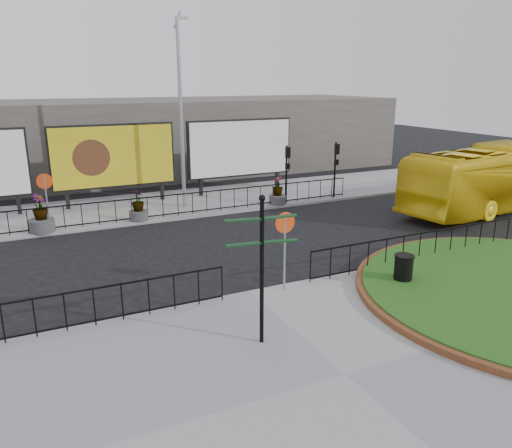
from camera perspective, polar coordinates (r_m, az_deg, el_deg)
ground at (r=15.44m, az=-0.80°, el=-8.03°), size 90.00×90.00×0.00m
pavement_near at (r=11.62m, az=10.13°, el=-16.80°), size 30.00×10.00×0.12m
pavement_far at (r=26.24m, az=-11.93°, el=2.00°), size 44.00×6.00×0.12m
railing_near_left at (r=13.71m, az=-23.98°, el=-9.74°), size 10.00×0.10×1.10m
railing_near_right at (r=18.50m, az=18.20°, el=-2.49°), size 9.00×0.10×1.10m
railing_far at (r=23.82m, az=-8.09°, el=2.27°), size 18.00×0.10×1.10m
speed_sign_far at (r=22.64m, az=-22.93°, el=3.65°), size 0.64×0.07×2.47m
speed_sign_near at (r=14.86m, az=3.31°, el=-1.15°), size 0.64×0.07×2.47m
billboard_mid at (r=26.39m, az=-15.96°, el=7.44°), size 6.20×0.31×4.10m
billboard_right at (r=28.42m, az=-1.81°, el=8.64°), size 6.20×0.31×4.10m
lamp_post at (r=24.96m, az=-8.57°, el=12.55°), size 0.74×0.18×9.23m
signal_pole_a at (r=25.72m, az=3.56°, el=6.68°), size 0.22×0.26×3.00m
signal_pole_b at (r=27.29m, az=9.12°, el=7.07°), size 0.22×0.26×3.00m
building_backdrop at (r=35.49m, az=-16.19°, el=9.37°), size 40.00×10.00×5.00m
fingerpost_sign at (r=11.70m, az=0.67°, el=-3.68°), size 1.74×0.53×3.72m
litter_bin at (r=16.23m, az=16.48°, el=-5.09°), size 0.61×0.61×1.01m
bus at (r=27.70m, az=25.67°, el=4.81°), size 11.93×4.35×3.25m
planter_a at (r=22.89m, az=-23.35°, el=0.63°), size 1.05×1.05×1.62m
planter_b at (r=23.37m, az=-13.30°, el=1.76°), size 0.86×0.86×1.43m
planter_c at (r=25.80m, az=2.47°, el=3.58°), size 0.88×0.88×1.48m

